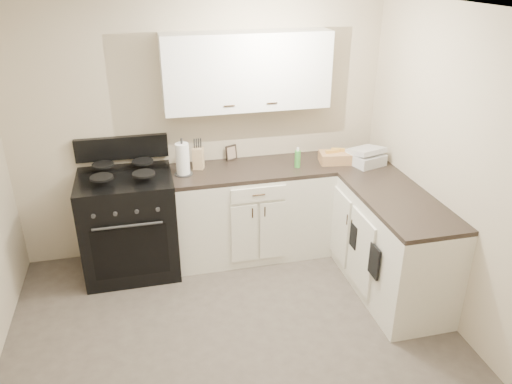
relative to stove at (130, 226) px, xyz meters
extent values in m
plane|color=#473F38|center=(0.77, -1.48, -0.46)|extent=(3.60, 3.60, 0.00)
plane|color=white|center=(0.77, -1.48, 2.04)|extent=(3.60, 3.60, 0.00)
plane|color=beige|center=(0.77, 0.32, 0.79)|extent=(3.60, 0.00, 3.60)
plane|color=beige|center=(2.57, -1.48, 0.79)|extent=(0.00, 3.60, 3.60)
cube|color=silver|center=(1.19, 0.02, -0.01)|extent=(1.55, 0.60, 0.90)
cube|color=silver|center=(2.27, -0.63, -0.01)|extent=(0.60, 1.90, 0.90)
cube|color=black|center=(1.19, 0.02, 0.46)|extent=(1.55, 0.60, 0.04)
cube|color=black|center=(2.27, -0.63, 0.46)|extent=(0.60, 1.90, 0.04)
cube|color=white|center=(1.19, 0.18, 1.38)|extent=(1.55, 0.30, 0.70)
cube|color=black|center=(0.00, 0.00, 0.00)|extent=(0.86, 0.74, 1.04)
cube|color=#D6B884|center=(0.70, 0.13, 0.59)|extent=(0.12, 0.12, 0.21)
cylinder|color=white|center=(0.54, 0.02, 0.63)|extent=(0.15, 0.15, 0.30)
cylinder|color=green|center=(1.64, -0.06, 0.56)|extent=(0.06, 0.06, 0.17)
cube|color=black|center=(1.05, 0.28, 0.56)|extent=(0.12, 0.08, 0.15)
cube|color=tan|center=(2.04, -0.03, 0.53)|extent=(0.34, 0.25, 0.10)
cube|color=silver|center=(2.32, -0.14, 0.53)|extent=(0.36, 0.35, 0.11)
cube|color=black|center=(1.95, -1.20, 0.08)|extent=(0.02, 0.16, 0.28)
cube|color=black|center=(1.95, -0.78, 0.08)|extent=(0.02, 0.13, 0.22)
camera|label=1|loc=(0.21, -4.33, 2.33)|focal=35.00mm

